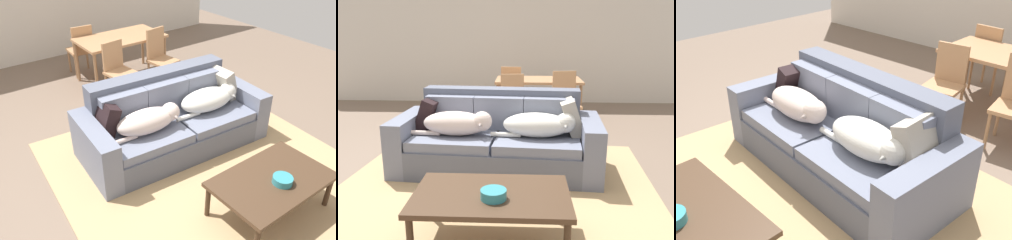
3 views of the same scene
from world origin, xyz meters
The scene contains 14 objects.
ground_plane centered at (0.00, 0.00, 0.00)m, with size 10.00×10.00×0.00m, color #786353.
back_partition centered at (0.00, 4.00, 1.35)m, with size 8.00×0.12×2.70m, color silver.
area_rug centered at (0.21, -0.63, 0.01)m, with size 3.23×3.34×0.01m, color tan.
couch centered at (0.21, 0.11, 0.33)m, with size 2.35×1.16×0.89m.
dog_on_left_cushion centered at (-0.20, -0.05, 0.58)m, with size 0.90×0.40×0.28m.
dog_on_right_cushion centered at (0.68, -0.06, 0.57)m, with size 0.91×0.43×0.28m.
throw_pillow_by_left_arm centered at (-0.61, 0.23, 0.61)m, with size 0.15×0.37×0.37m, color black.
throw_pillow_by_right_arm centered at (1.04, 0.10, 0.62)m, with size 0.15×0.41×0.41m, color #ABA498.
coffee_table centered at (0.27, -1.41, 0.37)m, with size 1.16×0.71×0.41m.
bowl_on_coffee_table centered at (0.30, -1.51, 0.45)m, with size 0.19×0.19×0.07m, color teal.
dining_table centered at (0.75, 2.23, 0.68)m, with size 1.42×0.80×0.75m.
dining_chair_near_left centered at (0.34, 1.63, 0.49)m, with size 0.45×0.45×0.89m.
dining_chair_near_right centered at (1.14, 1.65, 0.51)m, with size 0.45×0.45×0.94m.
dining_chair_far_left centered at (0.28, 2.78, 0.50)m, with size 0.43×0.43×0.90m.
Camera 2 is at (0.50, -3.86, 1.61)m, focal length 38.80 mm.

